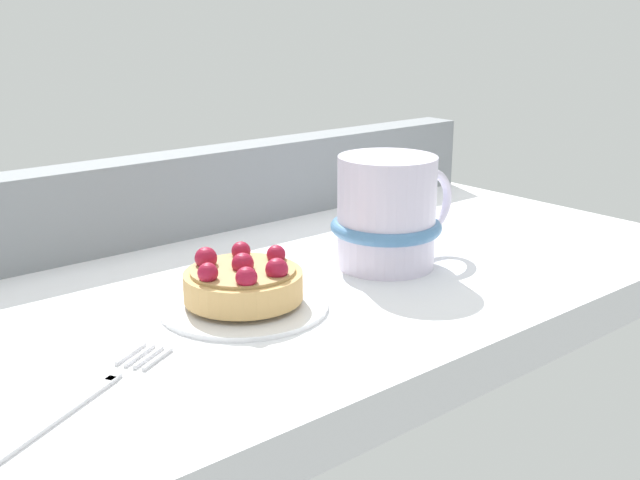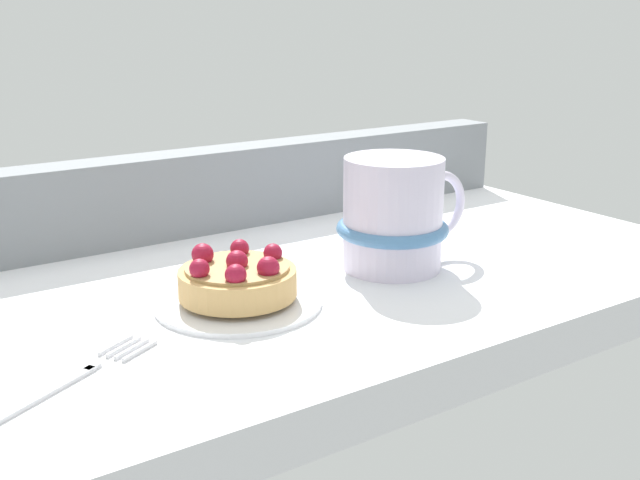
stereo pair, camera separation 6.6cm
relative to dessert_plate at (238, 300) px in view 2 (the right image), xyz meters
The scene contains 6 objects.
ground_plane 7.91cm from the dessert_plate, 27.71° to the left, with size 84.55×41.56×3.92cm, color white.
window_rail_back 23.29cm from the dessert_plate, 73.06° to the left, with size 82.86×4.68×8.76cm, color gray.
dessert_plate is the anchor object (origin of this frame).
raspberry_tart 1.93cm from the dessert_plate, 140.10° to the right, with size 9.60×9.60×4.02cm.
coffee_mug 17.25cm from the dessert_plate, ahead, with size 14.15×10.40×10.44cm.
dessert_fork 17.69cm from the dessert_plate, 158.70° to the right, with size 16.00×9.61×0.60cm.
Camera 2 is at (-33.87, -55.80, 23.28)cm, focal length 43.06 mm.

